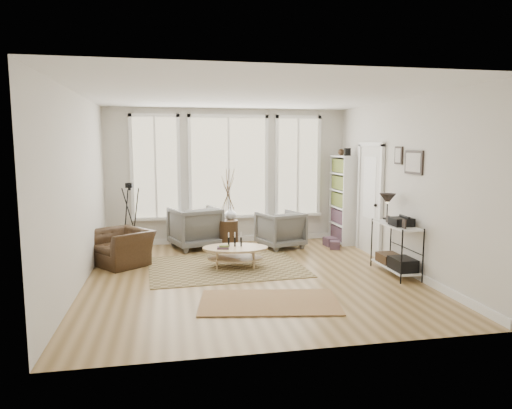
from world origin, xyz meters
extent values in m
plane|color=#A38251|center=(0.00, 0.00, 0.00)|extent=(5.50, 5.50, 0.00)
plane|color=white|center=(0.00, 0.00, 2.90)|extent=(5.50, 5.50, 0.00)
cube|color=beige|center=(0.00, 2.75, 1.45)|extent=(5.20, 0.04, 2.90)
cube|color=beige|center=(0.00, -2.75, 1.45)|extent=(5.20, 0.04, 2.90)
cube|color=beige|center=(-2.60, 0.00, 1.45)|extent=(0.04, 5.50, 2.90)
cube|color=beige|center=(2.60, 0.00, 1.45)|extent=(0.04, 5.50, 2.90)
cube|color=white|center=(0.00, 2.74, 0.06)|extent=(5.10, 0.04, 0.12)
cube|color=white|center=(2.58, 0.00, 0.06)|extent=(0.03, 5.40, 0.12)
cube|color=tan|center=(0.00, 2.73, 1.65)|extent=(1.60, 0.03, 2.10)
cube|color=tan|center=(-1.55, 2.73, 1.65)|extent=(0.90, 0.03, 2.10)
cube|color=tan|center=(1.55, 2.73, 1.65)|extent=(0.90, 0.03, 2.10)
cube|color=white|center=(0.00, 2.71, 1.65)|extent=(1.74, 0.06, 2.24)
cube|color=white|center=(-1.55, 2.71, 1.65)|extent=(1.04, 0.06, 2.24)
cube|color=white|center=(1.55, 2.71, 1.65)|extent=(1.04, 0.06, 2.24)
cube|color=white|center=(0.00, 2.69, 0.57)|extent=(4.10, 0.12, 0.06)
cube|color=silver|center=(2.58, 1.15, 1.05)|extent=(0.04, 0.88, 2.10)
cube|color=white|center=(2.56, 1.15, 1.30)|extent=(0.01, 0.55, 1.20)
cube|color=white|center=(2.56, 0.66, 1.05)|extent=(0.06, 0.08, 2.18)
cube|color=white|center=(2.56, 1.64, 1.05)|extent=(0.06, 0.08, 2.18)
cube|color=white|center=(2.56, 1.15, 2.14)|extent=(0.06, 1.06, 0.08)
sphere|color=black|center=(2.53, 0.82, 1.00)|extent=(0.06, 0.06, 0.06)
cube|color=white|center=(2.43, 1.81, 0.95)|extent=(0.30, 0.03, 1.90)
cube|color=white|center=(2.43, 2.63, 0.95)|extent=(0.30, 0.03, 1.90)
cube|color=white|center=(2.58, 2.23, 0.95)|extent=(0.02, 0.85, 1.90)
cube|color=white|center=(2.43, 2.23, 0.95)|extent=(0.30, 0.81, 1.90)
cube|color=maroon|center=(2.43, 2.23, 0.95)|extent=(0.24, 0.75, 1.76)
cube|color=black|center=(2.43, 2.02, 1.98)|extent=(0.12, 0.10, 0.16)
sphere|color=#392515|center=(2.43, 2.38, 1.97)|extent=(0.14, 0.14, 0.14)
cube|color=white|center=(2.38, -0.30, 0.12)|extent=(0.37, 1.07, 0.03)
cube|color=white|center=(2.38, -0.30, 0.82)|extent=(0.37, 1.07, 0.02)
cylinder|color=black|center=(2.20, -0.83, 0.42)|extent=(0.02, 0.02, 0.85)
cylinder|color=black|center=(2.56, -0.83, 0.42)|extent=(0.02, 0.02, 0.85)
cylinder|color=black|center=(2.20, 0.23, 0.42)|extent=(0.02, 0.02, 0.85)
cylinder|color=black|center=(2.56, 0.23, 0.42)|extent=(0.02, 0.02, 0.85)
cylinder|color=black|center=(2.38, 0.05, 0.88)|extent=(0.14, 0.14, 0.02)
cylinder|color=black|center=(2.38, 0.05, 1.01)|extent=(0.02, 0.02, 0.30)
cone|color=black|center=(2.38, 0.05, 1.21)|extent=(0.28, 0.28, 0.18)
cube|color=black|center=(2.38, -0.45, 0.91)|extent=(0.32, 0.30, 0.13)
cube|color=black|center=(2.38, -0.55, 0.23)|extent=(0.32, 0.45, 0.20)
cube|color=#392515|center=(2.38, -0.08, 0.21)|extent=(0.32, 0.40, 0.16)
cube|color=black|center=(2.28, -0.72, 0.91)|extent=(0.02, 0.10, 0.14)
cube|color=black|center=(2.28, -0.18, 0.91)|extent=(0.02, 0.10, 0.12)
cube|color=black|center=(2.58, -0.40, 1.85)|extent=(0.03, 0.52, 0.38)
cube|color=silver|center=(2.56, -0.40, 1.85)|extent=(0.01, 0.44, 0.30)
cube|color=black|center=(2.58, 0.10, 1.95)|extent=(0.03, 0.24, 0.30)
cube|color=silver|center=(2.56, 0.10, 1.95)|extent=(0.01, 0.18, 0.24)
cube|color=brown|center=(-0.33, 0.65, 0.01)|extent=(2.75, 2.13, 0.01)
cube|color=brown|center=(0.02, -1.28, 0.01)|extent=(2.02, 1.33, 0.01)
ellipsoid|color=tan|center=(-0.17, 0.60, 0.16)|extent=(1.05, 0.74, 0.03)
ellipsoid|color=tan|center=(-0.17, 0.60, 0.34)|extent=(1.22, 0.86, 0.04)
cylinder|color=tan|center=(-0.48, 0.42, 0.16)|extent=(0.03, 0.03, 0.32)
cylinder|color=tan|center=(0.15, 0.42, 0.16)|extent=(0.03, 0.03, 0.32)
cylinder|color=tan|center=(-0.48, 0.78, 0.16)|extent=(0.03, 0.03, 0.32)
cylinder|color=tan|center=(0.15, 0.78, 0.16)|extent=(0.03, 0.03, 0.32)
cylinder|color=black|center=(-0.28, 0.65, 0.44)|extent=(0.03, 0.03, 0.16)
cylinder|color=black|center=(-0.17, 0.65, 0.44)|extent=(0.03, 0.03, 0.16)
cylinder|color=black|center=(-0.06, 0.65, 0.44)|extent=(0.03, 0.03, 0.16)
cube|color=#2D512E|center=(-0.38, 0.52, 0.39)|extent=(0.20, 0.14, 0.05)
imported|color=slate|center=(-0.77, 2.28, 0.43)|extent=(1.18, 1.19, 0.86)
imported|color=slate|center=(0.98, 1.97, 0.38)|extent=(1.04, 1.05, 0.76)
cylinder|color=#392515|center=(-0.09, 2.09, 0.29)|extent=(0.39, 0.39, 0.59)
imported|color=silver|center=(-0.03, 2.25, 0.71)|extent=(0.30, 0.30, 0.25)
imported|color=#392515|center=(-2.13, 1.17, 0.31)|extent=(1.28, 1.26, 0.63)
cylinder|color=black|center=(-2.05, 2.24, 1.26)|extent=(0.06, 0.06, 0.06)
cube|color=black|center=(-2.05, 2.24, 1.33)|extent=(0.16, 0.13, 0.10)
cylinder|color=black|center=(-2.05, 2.16, 1.33)|extent=(0.06, 0.08, 0.06)
cube|color=maroon|center=(2.05, 1.90, 0.09)|extent=(0.26, 0.31, 0.18)
cube|color=maroon|center=(2.05, 1.63, 0.08)|extent=(0.27, 0.31, 0.16)
camera|label=1|loc=(-1.27, -7.10, 2.13)|focal=32.00mm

